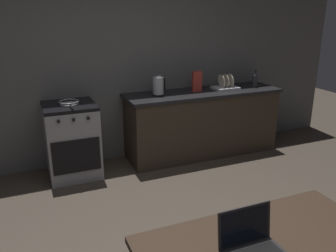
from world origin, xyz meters
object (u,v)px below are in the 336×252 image
object	(u,v)px
bottle	(255,79)
frying_pan	(69,103)
stove_oven	(72,140)
laptop	(253,247)
dish_rack	(226,86)
cereal_box	(197,81)
electric_kettle	(158,86)

from	to	relation	value
bottle	frying_pan	distance (m)	2.57
stove_oven	laptop	distance (m)	2.96
dish_rack	frying_pan	bearing A→B (deg)	-179.21
bottle	dish_rack	world-z (taller)	bottle
laptop	frying_pan	world-z (taller)	laptop
cereal_box	dish_rack	size ratio (longest dim) A/B	0.80
frying_pan	electric_kettle	bearing A→B (deg)	1.50
dish_rack	bottle	bearing A→B (deg)	-6.37
laptop	electric_kettle	size ratio (longest dim) A/B	1.26
bottle	dish_rack	size ratio (longest dim) A/B	0.71
laptop	dish_rack	xyz separation A→B (m)	(1.61, 2.89, 0.15)
stove_oven	bottle	bearing A→B (deg)	-1.06
bottle	dish_rack	bearing A→B (deg)	173.63
electric_kettle	bottle	distance (m)	1.45
laptop	bottle	size ratio (longest dim) A/B	1.32
stove_oven	dish_rack	world-z (taller)	dish_rack
bottle	frying_pan	world-z (taller)	bottle
laptop	bottle	world-z (taller)	bottle
electric_kettle	bottle	xyz separation A→B (m)	(1.45, -0.05, -0.01)
electric_kettle	frying_pan	size ratio (longest dim) A/B	0.62
dish_rack	cereal_box	bearing A→B (deg)	177.38
laptop	bottle	bearing A→B (deg)	54.62
frying_pan	bottle	bearing A→B (deg)	-0.46
electric_kettle	frying_pan	xyz separation A→B (m)	(-1.12, -0.03, -0.10)
electric_kettle	dish_rack	distance (m)	1.00
stove_oven	cereal_box	xyz separation A→B (m)	(1.69, 0.02, 0.59)
bottle	frying_pan	xyz separation A→B (m)	(-2.57, 0.02, -0.09)
laptop	electric_kettle	xyz separation A→B (m)	(0.61, 2.89, 0.22)
electric_kettle	dish_rack	world-z (taller)	electric_kettle
laptop	dish_rack	distance (m)	3.31
electric_kettle	dish_rack	xyz separation A→B (m)	(1.00, 0.00, -0.07)
stove_oven	laptop	bearing A→B (deg)	-79.87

